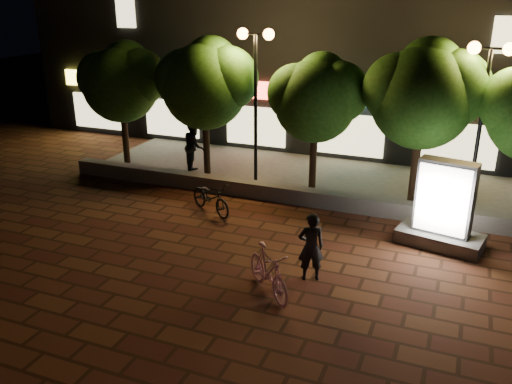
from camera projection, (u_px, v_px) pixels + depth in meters
The scene contains 15 objects.
ground at pixel (234, 254), 13.69m from camera, with size 80.00×80.00×0.00m, color #522C19.
retaining_wall at pixel (285, 194), 17.07m from camera, with size 16.00×0.45×0.50m, color slate.
sidewalk at pixel (307, 176), 19.32m from camera, with size 16.00×5.00×0.08m, color slate.
building_block at pixel (354, 25), 23.21m from camera, with size 28.00×8.12×11.30m.
tree_far_left at pixel (122, 79), 19.70m from camera, with size 3.36×2.80×4.63m.
tree_left at pixel (207, 81), 18.42m from camera, with size 3.60×3.00×4.89m.
tree_mid at pixel (318, 95), 17.11m from camera, with size 3.24×2.70×4.50m.
tree_right at pixel (425, 91), 15.83m from camera, with size 3.72×3.10×5.07m.
street_lamp_left at pixel (256, 67), 17.31m from camera, with size 1.26×0.36×5.18m.
street_lamp_right at pixel (486, 85), 14.91m from camera, with size 1.26×0.36×4.98m.
ad_kiosk at pixel (443, 212), 13.86m from camera, with size 2.34×1.51×2.35m.
scooter_pink at pixel (268, 271), 11.69m from camera, with size 0.53×1.86×1.12m, color pink.
rider at pixel (311, 247), 12.21m from camera, with size 0.61×0.40×1.68m, color black.
scooter_parked at pixel (211, 197), 16.10m from camera, with size 0.66×1.88×0.99m, color black.
pedestrian at pixel (194, 146), 19.41m from camera, with size 0.95×0.74×1.95m, color black.
Camera 1 is at (5.09, -11.16, 6.32)m, focal length 37.24 mm.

